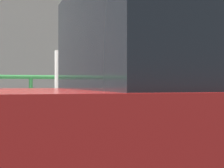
% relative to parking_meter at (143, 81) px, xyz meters
% --- Properties ---
extents(sidewalk_curb, '(36.00, 2.50, 0.16)m').
position_rel_parking_meter_xyz_m(sidewalk_curb, '(-0.16, 0.94, -1.14)').
color(sidewalk_curb, gray).
rests_on(sidewalk_curb, ground).
extents(parking_meter, '(0.15, 0.16, 1.51)m').
position_rel_parking_meter_xyz_m(parking_meter, '(0.00, 0.00, 0.00)').
color(parking_meter, slate).
rests_on(parking_meter, sidewalk_curb).
extents(pedestrian_at_meter, '(0.67, 0.41, 1.61)m').
position_rel_parking_meter_xyz_m(pedestrian_at_meter, '(-0.66, 0.18, -0.15)').
color(pedestrian_at_meter, '#1E233F').
rests_on(pedestrian_at_meter, sidewalk_curb).
extents(background_railing, '(24.06, 0.06, 1.17)m').
position_rel_parking_meter_xyz_m(background_railing, '(-0.16, 1.90, -0.23)').
color(background_railing, '#2D7A38').
rests_on(background_railing, sidewalk_curb).
extents(backdrop_wall, '(32.00, 0.50, 3.69)m').
position_rel_parking_meter_xyz_m(backdrop_wall, '(-0.16, 5.64, 0.63)').
color(backdrop_wall, gray).
rests_on(backdrop_wall, ground).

